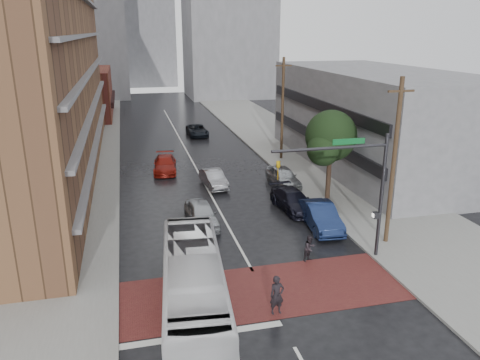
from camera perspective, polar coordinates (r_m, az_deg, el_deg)
ground at (r=23.58m, az=3.22°, el=-13.95°), size 160.00×160.00×0.00m
crosswalk at (r=23.98m, az=2.87°, el=-13.32°), size 14.00×5.00×0.02m
sidewalk_west at (r=46.16m, az=-20.05°, el=1.21°), size 9.00×90.00×0.15m
sidewalk_east at (r=49.06m, az=7.65°, el=3.09°), size 9.00×90.00×0.15m
apartment_block at (r=43.91m, az=-25.59°, el=18.26°), size 10.00×44.00×28.00m
storefront_west at (r=73.93m, az=-18.57°, el=9.98°), size 8.00×16.00×7.00m
building_east at (r=45.83m, az=16.04°, el=7.19°), size 11.00×26.00×9.00m
distant_tower_west at (r=97.54m, az=-19.52°, el=18.96°), size 18.00×16.00×32.00m
distant_tower_center at (r=114.30m, az=-11.23°, el=17.28°), size 12.00×10.00×24.00m
street_tree at (r=35.23m, az=11.01°, el=4.91°), size 4.20×4.10×6.90m
signal_mast at (r=25.84m, az=14.28°, el=-0.02°), size 6.50×0.30×7.20m
utility_pole_near at (r=28.41m, az=18.23°, el=2.09°), size 1.60×0.26×10.00m
utility_pole_far at (r=46.18m, az=5.20°, el=8.68°), size 1.60×0.26×10.00m
transit_bus at (r=21.28m, az=-5.65°, el=-13.01°), size 3.61×11.17×3.06m
pedestrian_a at (r=21.88m, az=4.52°, el=-13.83°), size 0.72×0.51×1.88m
pedestrian_b at (r=26.73m, az=8.49°, el=-8.21°), size 0.91×0.83×1.52m
car_travel_a at (r=31.12m, az=-4.74°, el=-4.18°), size 2.01×4.65×1.56m
car_travel_b at (r=38.67m, az=-3.23°, el=0.16°), size 1.92×4.38×1.40m
car_travel_c at (r=43.28m, az=-9.14°, el=1.91°), size 2.48×5.11×1.43m
suv_travel at (r=57.92m, az=-5.23°, el=6.06°), size 2.39×4.98×1.37m
car_parked_near at (r=31.02m, az=9.81°, el=-4.37°), size 2.18×5.15×1.65m
car_parked_mid at (r=33.88m, az=6.47°, el=-2.48°), size 2.50×5.13×1.44m
car_parked_far at (r=39.00m, az=5.31°, el=0.41°), size 2.09×4.73×1.58m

